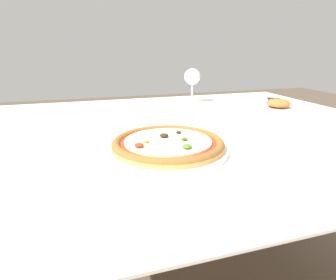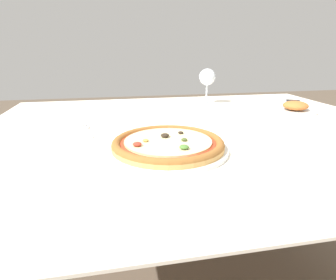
% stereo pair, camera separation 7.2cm
% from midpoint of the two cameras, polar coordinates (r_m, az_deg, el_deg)
% --- Properties ---
extents(dining_table, '(1.44, 1.18, 0.72)m').
position_cam_midpoint_polar(dining_table, '(0.97, 8.02, -1.40)').
color(dining_table, '#997047').
rests_on(dining_table, ground_plane).
extents(pizza_plate, '(0.31, 0.31, 0.04)m').
position_cam_midpoint_polar(pizza_plate, '(0.72, 2.84, -1.01)').
color(pizza_plate, white).
rests_on(pizza_plate, dining_table).
extents(fork, '(0.06, 0.17, 0.00)m').
position_cam_midpoint_polar(fork, '(0.93, -14.18, 1.92)').
color(fork, silver).
rests_on(fork, dining_table).
extents(wine_glass_far_left, '(0.08, 0.08, 0.16)m').
position_cam_midpoint_polar(wine_glass_far_left, '(1.34, 9.54, 12.31)').
color(wine_glass_far_left, silver).
rests_on(wine_glass_far_left, dining_table).
extents(cell_phone, '(0.14, 0.16, 0.01)m').
position_cam_midpoint_polar(cell_phone, '(1.47, 25.42, 6.78)').
color(cell_phone, white).
rests_on(cell_phone, dining_table).
extents(side_plate, '(0.17, 0.17, 0.05)m').
position_cam_midpoint_polar(side_plate, '(1.29, 25.93, 5.84)').
color(side_plate, white).
rests_on(side_plate, dining_table).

